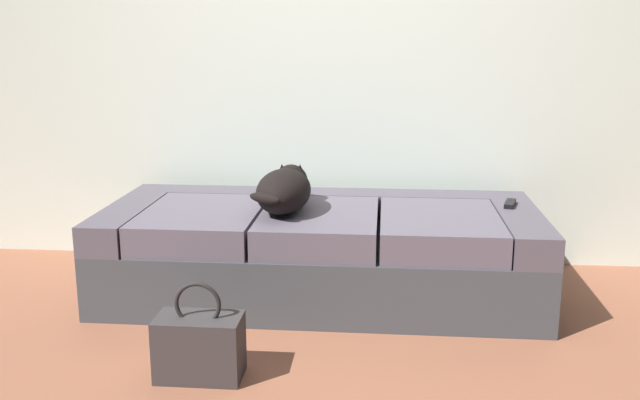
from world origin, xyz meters
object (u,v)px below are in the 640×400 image
(dog_dark, at_px, (285,189))
(handbag, at_px, (199,346))
(couch, at_px, (321,251))
(tv_remote, at_px, (510,204))

(dog_dark, xyz_separation_m, handbag, (-0.21, -0.85, -0.42))
(couch, bearing_deg, tv_remote, 7.53)
(couch, relative_size, handbag, 5.53)
(dog_dark, relative_size, tv_remote, 3.99)
(dog_dark, bearing_deg, handbag, -103.74)
(dog_dark, distance_m, tv_remote, 1.10)
(dog_dark, distance_m, handbag, 0.97)
(tv_remote, bearing_deg, dog_dark, -154.88)
(dog_dark, xyz_separation_m, tv_remote, (1.08, 0.19, -0.09))
(tv_remote, height_order, handbag, tv_remote)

